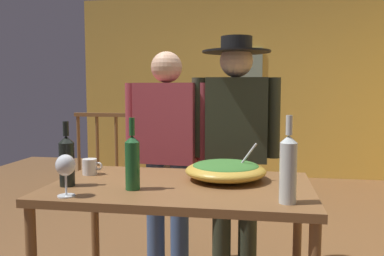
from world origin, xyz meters
TOP-DOWN VIEW (x-y plane):
  - back_wall at (0.00, 3.20)m, footprint 5.15×0.10m
  - framed_picture at (-0.08, 3.14)m, footprint 0.46×0.03m
  - stair_railing at (-0.91, 2.30)m, footprint 2.27×0.10m
  - tv_console at (-0.94, 2.85)m, footprint 0.90×0.40m
  - flat_screen_tv at (-0.94, 2.82)m, footprint 0.68×0.12m
  - serving_table at (-0.28, -0.85)m, footprint 1.34×0.81m
  - salad_bowl at (-0.05, -0.71)m, footprint 0.44×0.44m
  - wine_glass at (-0.75, -1.17)m, footprint 0.09×0.09m
  - wine_bottle_dark at (-0.84, -0.98)m, footprint 0.08×0.08m
  - wine_bottle_clear at (0.25, -1.11)m, footprint 0.07×0.07m
  - wine_bottle_green at (-0.49, -0.99)m, footprint 0.07×0.07m
  - mug_white at (-0.84, -0.70)m, footprint 0.12×0.08m
  - person_standing_left at (-0.52, -0.11)m, footprint 0.62×0.26m
  - person_standing_right at (-0.04, -0.11)m, footprint 0.60×0.46m

SIDE VIEW (x-z plane):
  - tv_console at x=-0.94m, z-range 0.00..0.43m
  - stair_railing at x=-0.91m, z-range 0.08..1.10m
  - flat_screen_tv at x=-0.94m, z-range 0.47..0.97m
  - serving_table at x=-0.28m, z-range 0.32..1.13m
  - mug_white at x=-0.84m, z-range 0.81..0.90m
  - salad_bowl at x=-0.05m, z-range 0.76..0.98m
  - person_standing_left at x=-0.52m, z-range 0.14..1.70m
  - wine_bottle_dark at x=-0.84m, z-range 0.78..1.11m
  - wine_glass at x=-0.75m, z-range 0.85..1.05m
  - wine_bottle_green at x=-0.49m, z-range 0.77..1.13m
  - wine_bottle_clear at x=0.25m, z-range 0.77..1.16m
  - person_standing_right at x=-0.04m, z-range 0.16..1.81m
  - back_wall at x=0.00m, z-range 0.00..2.65m
  - framed_picture at x=-0.08m, z-range 1.36..1.89m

